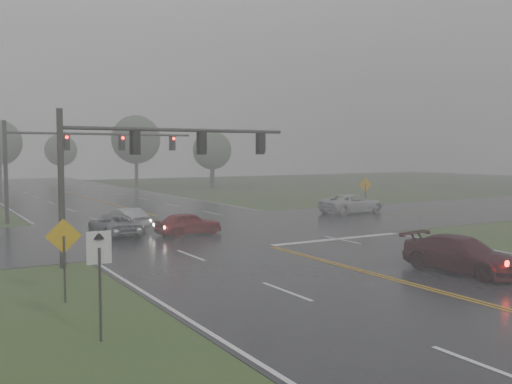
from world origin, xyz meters
TOP-DOWN VIEW (x-y plane):
  - main_road at (0.00, 20.00)m, footprint 18.00×160.00m
  - cross_street at (0.00, 22.00)m, footprint 120.00×14.00m
  - stop_bar at (4.50, 14.40)m, footprint 8.50×0.50m
  - sedan_maroon at (3.22, 5.03)m, footprint 2.48×5.11m
  - sedan_red at (-1.88, 20.13)m, footprint 3.98×1.80m
  - sedan_silver at (-4.29, 24.41)m, footprint 2.04×4.18m
  - car_grey at (-5.66, 22.05)m, footprint 2.27×4.52m
  - pickup_white at (13.97, 24.36)m, footprint 5.47×2.65m
  - signal_gantry_near at (-6.93, 14.13)m, footprint 10.83×0.29m
  - signal_gantry_far at (-5.97, 31.26)m, footprint 13.47×0.35m
  - sign_diamond_west at (-11.34, 8.46)m, footprint 1.12×0.19m
  - sign_arrow_white at (-11.39, 4.18)m, footprint 0.63×0.11m
  - sign_diamond_east at (15.00, 24.03)m, footprint 1.17×0.31m
  - tree_ne_a at (11.08, 67.12)m, footprint 6.78×6.78m
  - tree_e_near at (18.98, 59.20)m, footprint 5.21×5.21m
  - tree_n_far at (5.44, 88.86)m, footprint 5.30×5.30m

SIDE VIEW (x-z plane):
  - main_road at x=0.00m, z-range -0.01..0.01m
  - cross_street at x=0.00m, z-range -0.01..0.01m
  - stop_bar at x=4.50m, z-range 0.00..0.00m
  - sedan_maroon at x=3.22m, z-range -0.72..0.72m
  - sedan_red at x=-1.88m, z-range -0.66..0.66m
  - sedan_silver at x=-4.29m, z-range -0.66..0.66m
  - car_grey at x=-5.66m, z-range -0.61..0.61m
  - pickup_white at x=13.97m, z-range -0.75..0.75m
  - sign_diamond_west at x=-11.34m, z-range 0.47..3.18m
  - sign_diamond_east at x=15.00m, z-range 0.50..3.35m
  - sign_arrow_white at x=-11.39m, z-range 0.56..3.38m
  - signal_gantry_near at x=-6.93m, z-range 1.30..7.88m
  - signal_gantry_far at x=-5.97m, z-range 1.44..8.36m
  - tree_e_near at x=18.98m, z-range 1.19..8.85m
  - tree_n_far at x=5.44m, z-range 1.22..9.01m
  - tree_ne_a at x=11.08m, z-range 1.57..11.54m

